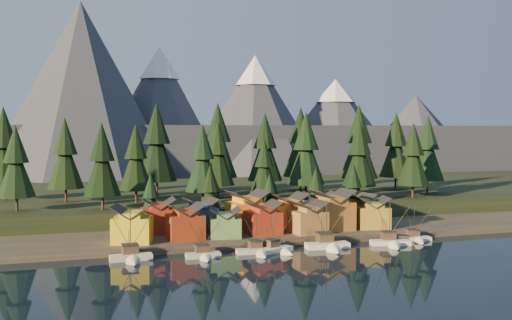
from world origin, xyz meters
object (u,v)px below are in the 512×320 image
object	(u,v)px
boat_0	(132,250)
boat_2	(258,246)
boat_4	(329,239)
house_back_0	(158,215)
boat_6	(416,234)
house_front_0	(132,223)
boat_1	(204,249)
house_back_1	(201,214)
house_front_1	(185,221)
boat_3	(279,244)
boat_5	(392,237)

from	to	relation	value
boat_0	boat_2	xyz separation A→B (m)	(27.62, -1.33, -0.54)
boat_4	house_back_0	distance (m)	43.79
boat_0	boat_6	xyz separation A→B (m)	(69.39, 1.09, -0.36)
boat_0	house_front_0	bearing A→B (deg)	81.77
boat_0	boat_1	bearing A→B (deg)	-9.84
boat_2	house_front_0	distance (m)	30.10
house_back_1	boat_4	bearing A→B (deg)	-49.69
house_front_1	boat_3	bearing A→B (deg)	-40.74
boat_1	boat_5	size ratio (longest dim) A/B	0.89
house_front_1	house_front_0	bearing A→B (deg)	178.08
boat_4	house_back_0	world-z (taller)	boat_4
boat_0	boat_2	world-z (taller)	boat_0
house_back_1	boat_6	bearing A→B (deg)	-30.18
house_back_0	house_back_1	world-z (taller)	house_back_0
boat_0	house_back_0	xyz separation A→B (m)	(8.60, 23.16, 3.83)
boat_1	boat_2	xyz separation A→B (m)	(12.49, 0.61, -0.28)
boat_3	house_front_0	world-z (taller)	house_front_0
boat_1	house_front_0	distance (m)	20.45
boat_3	house_front_0	bearing A→B (deg)	135.30
boat_2	house_front_0	size ratio (longest dim) A/B	0.99
house_front_1	boat_5	bearing A→B (deg)	-21.47
boat_5	house_back_0	bearing A→B (deg)	168.21
house_front_1	house_back_0	bearing A→B (deg)	112.52
boat_3	house_back_0	bearing A→B (deg)	113.44
house_front_1	house_back_1	bearing A→B (deg)	54.28
house_front_0	boat_0	bearing A→B (deg)	-80.88
boat_6	house_front_1	world-z (taller)	house_front_1
boat_4	boat_1	bearing A→B (deg)	-174.31
house_back_0	boat_2	bearing A→B (deg)	-50.50
boat_2	house_back_1	world-z (taller)	house_back_1
boat_1	boat_3	size ratio (longest dim) A/B	1.01
house_front_1	boat_6	bearing A→B (deg)	-15.81
house_front_1	house_back_1	distance (m)	10.74
boat_2	house_back_1	xyz separation A→B (m)	(-8.29, 23.38, 4.19)
boat_1	house_front_1	size ratio (longest dim) A/B	1.17
house_front_0	boat_5	bearing A→B (deg)	1.04
boat_5	boat_0	bearing A→B (deg)	-167.89
house_back_1	boat_2	bearing A→B (deg)	-77.94
boat_6	boat_1	bearing A→B (deg)	-165.76
boat_2	boat_0	bearing A→B (deg)	178.44
boat_4	boat_5	distance (m)	15.84
boat_4	house_front_0	world-z (taller)	boat_4
boat_3	boat_5	xyz separation A→B (m)	(28.21, -0.84, 0.23)
boat_3	house_front_0	xyz separation A→B (m)	(-31.21, 13.73, 4.14)
boat_6	house_back_0	distance (m)	64.81
boat_4	boat_0	bearing A→B (deg)	-177.32
boat_3	house_back_0	distance (m)	34.35
boat_6	house_front_0	xyz separation A→B (m)	(-68.14, 11.44, 4.12)
boat_3	boat_6	size ratio (longest dim) A/B	1.00
boat_0	boat_1	xyz separation A→B (m)	(15.13, -1.94, -0.27)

